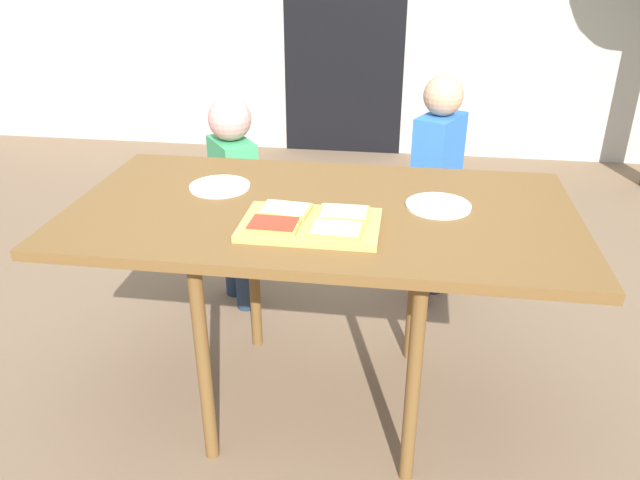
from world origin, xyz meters
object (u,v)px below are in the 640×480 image
(pizza_slice_near_right, at_px, (336,230))
(child_right, at_px, (436,180))
(plate_white_left, at_px, (220,186))
(child_left, at_px, (234,190))
(plate_white_right, at_px, (438,206))
(cutting_board, at_px, (311,225))
(pizza_slice_far_right, at_px, (344,213))
(pizza_slice_far_left, at_px, (285,210))
(dining_table, at_px, (321,224))
(pizza_slice_near_left, at_px, (273,225))

(pizza_slice_near_right, height_order, child_right, child_right)
(plate_white_left, distance_m, child_left, 0.59)
(plate_white_right, bearing_deg, cutting_board, -150.10)
(plate_white_left, bearing_deg, pizza_slice_far_right, -26.28)
(pizza_slice_far_left, relative_size, plate_white_left, 0.77)
(dining_table, height_order, pizza_slice_far_left, pizza_slice_far_left)
(cutting_board, bearing_deg, pizza_slice_far_left, 147.38)
(plate_white_left, bearing_deg, pizza_slice_far_left, -39.26)
(cutting_board, relative_size, pizza_slice_near_right, 2.66)
(pizza_slice_far_right, relative_size, pizza_slice_near_right, 0.98)
(cutting_board, bearing_deg, plate_white_left, 142.23)
(pizza_slice_far_left, relative_size, pizza_slice_near_right, 1.05)
(pizza_slice_far_left, bearing_deg, pizza_slice_near_left, -96.37)
(cutting_board, distance_m, pizza_slice_near_right, 0.10)
(pizza_slice_far_left, height_order, child_left, child_left)
(dining_table, relative_size, child_right, 1.52)
(pizza_slice_near_left, bearing_deg, cutting_board, 30.71)
(dining_table, height_order, child_right, child_right)
(pizza_slice_far_right, bearing_deg, plate_white_right, 29.52)
(pizza_slice_near_right, bearing_deg, plate_white_left, 142.33)
(pizza_slice_far_left, bearing_deg, child_left, 116.83)
(pizza_slice_far_right, height_order, plate_white_right, pizza_slice_far_right)
(pizza_slice_far_right, distance_m, pizza_slice_near_left, 0.22)
(pizza_slice_far_left, relative_size, child_right, 0.15)
(dining_table, height_order, plate_white_right, plate_white_right)
(child_left, bearing_deg, pizza_slice_near_left, -66.94)
(pizza_slice_near_right, xyz_separation_m, plate_white_left, (-0.44, 0.34, -0.02))
(dining_table, xyz_separation_m, pizza_slice_far_left, (-0.09, -0.11, 0.09))
(pizza_slice_near_right, xyz_separation_m, child_left, (-0.55, 0.87, -0.25))
(pizza_slice_far_right, xyz_separation_m, plate_white_left, (-0.44, 0.22, -0.02))
(pizza_slice_far_right, relative_size, plate_white_right, 0.72)
(plate_white_left, bearing_deg, dining_table, -17.34)
(pizza_slice_far_right, relative_size, child_right, 0.14)
(pizza_slice_far_right, xyz_separation_m, pizza_slice_near_right, (-0.01, -0.12, 0.00))
(pizza_slice_far_left, bearing_deg, dining_table, 49.01)
(pizza_slice_near_left, xyz_separation_m, plate_white_right, (0.47, 0.27, -0.02))
(pizza_slice_far_right, bearing_deg, child_left, 126.49)
(child_right, bearing_deg, pizza_slice_far_left, -118.00)
(pizza_slice_near_left, distance_m, pizza_slice_near_right, 0.18)
(child_left, bearing_deg, plate_white_left, -78.21)
(pizza_slice_far_left, distance_m, pizza_slice_near_right, 0.20)
(pizza_slice_far_right, distance_m, plate_white_right, 0.32)
(dining_table, bearing_deg, pizza_slice_near_left, -115.72)
(plate_white_left, relative_size, child_right, 0.20)
(pizza_slice_near_right, distance_m, plate_white_right, 0.40)
(dining_table, xyz_separation_m, pizza_slice_far_right, (0.08, -0.11, 0.09))
(plate_white_right, bearing_deg, plate_white_left, 175.19)
(pizza_slice_near_left, relative_size, child_right, 0.14)
(pizza_slice_near_left, bearing_deg, child_left, 113.06)
(pizza_slice_far_right, bearing_deg, pizza_slice_near_left, -149.12)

